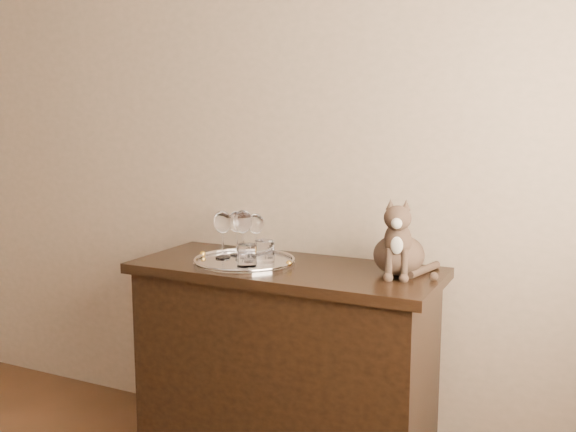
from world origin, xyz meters
name	(u,v)px	position (x,y,z in m)	size (l,w,h in m)	color
wall_back	(197,132)	(0.00, 2.25, 1.35)	(4.00, 0.10, 2.70)	tan
sideboard	(285,370)	(0.60, 1.94, 0.42)	(1.20, 0.50, 0.85)	black
tray	(244,262)	(0.44, 1.91, 0.85)	(0.40, 0.40, 0.01)	white
wine_glass_a	(237,233)	(0.35, 1.99, 0.95)	(0.07, 0.07, 0.18)	white
wine_glass_b	(256,235)	(0.43, 2.01, 0.95)	(0.07, 0.07, 0.18)	silver
wine_glass_c	(223,235)	(0.33, 1.92, 0.95)	(0.07, 0.07, 0.19)	silver
wine_glass_d	(243,235)	(0.41, 1.94, 0.96)	(0.08, 0.08, 0.20)	white
tumbler_a	(247,255)	(0.49, 1.84, 0.90)	(0.08, 0.08, 0.08)	silver
tumbler_c	(265,251)	(0.52, 1.93, 0.90)	(0.08, 0.08, 0.09)	silver
cat	(399,235)	(1.03, 2.00, 0.99)	(0.29, 0.27, 0.29)	brown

